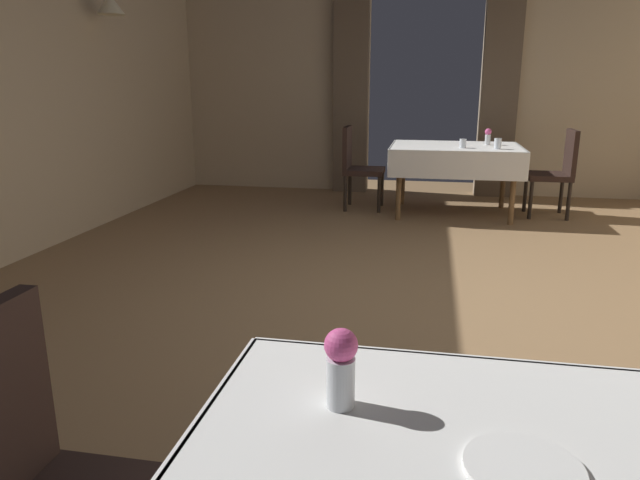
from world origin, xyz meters
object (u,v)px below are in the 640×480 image
at_px(dining_table_mid, 455,154).
at_px(flower_vase_mid, 488,136).
at_px(plate_near_c, 524,468).
at_px(glass_mid_c, 463,143).
at_px(chair_mid_left, 357,164).
at_px(chair_mid_right, 557,169).
at_px(flower_vase_near, 341,365).
at_px(glass_mid_b, 498,144).

height_order(dining_table_mid, flower_vase_mid, flower_vase_mid).
distance_m(dining_table_mid, plate_near_c, 5.53).
bearing_deg(plate_near_c, glass_mid_c, 88.53).
bearing_deg(glass_mid_c, chair_mid_left, 164.69).
bearing_deg(chair_mid_right, chair_mid_left, 179.81).
height_order(dining_table_mid, flower_vase_near, flower_vase_near).
bearing_deg(flower_vase_mid, glass_mid_b, -80.92).
bearing_deg(chair_mid_left, flower_vase_near, -83.17).
height_order(dining_table_mid, chair_mid_left, chair_mid_left).
height_order(chair_mid_right, flower_vase_mid, chair_mid_right).
bearing_deg(glass_mid_c, flower_vase_near, -95.36).
xyz_separation_m(plate_near_c, glass_mid_c, (0.14, 5.29, 0.04)).
distance_m(chair_mid_right, flower_vase_near, 5.66).
bearing_deg(dining_table_mid, chair_mid_left, 175.91).
xyz_separation_m(chair_mid_right, glass_mid_c, (-1.01, -0.30, 0.28)).
bearing_deg(flower_vase_near, glass_mid_c, 84.64).
distance_m(chair_mid_right, flower_vase_mid, 0.81).
height_order(chair_mid_left, glass_mid_c, chair_mid_left).
bearing_deg(chair_mid_right, flower_vase_mid, 175.28).
relative_size(chair_mid_right, glass_mid_c, 9.95).
distance_m(plate_near_c, glass_mid_b, 5.27).
xyz_separation_m(plate_near_c, glass_mid_b, (0.48, 5.25, 0.05)).
distance_m(flower_vase_mid, glass_mid_b, 0.41).
xyz_separation_m(dining_table_mid, flower_vase_mid, (0.34, 0.13, 0.19)).
distance_m(glass_mid_b, glass_mid_c, 0.35).
bearing_deg(chair_mid_left, glass_mid_c, -15.31).
relative_size(dining_table_mid, chair_mid_left, 1.48).
bearing_deg(flower_vase_mid, flower_vase_near, -97.86).
distance_m(chair_mid_right, plate_near_c, 5.72).
bearing_deg(glass_mid_b, chair_mid_left, 166.63).
relative_size(dining_table_mid, glass_mid_c, 14.75).
bearing_deg(glass_mid_b, chair_mid_right, 27.18).
bearing_deg(flower_vase_near, glass_mid_b, 80.82).
xyz_separation_m(dining_table_mid, glass_mid_c, (0.06, -0.23, 0.14)).
bearing_deg(glass_mid_b, flower_vase_near, -99.18).
xyz_separation_m(flower_vase_mid, glass_mid_c, (-0.28, -0.36, -0.05)).
distance_m(dining_table_mid, flower_vase_near, 5.40).
height_order(flower_vase_mid, glass_mid_b, flower_vase_mid).
bearing_deg(dining_table_mid, glass_mid_c, -75.28).
distance_m(chair_mid_left, flower_vase_mid, 1.45).
height_order(dining_table_mid, glass_mid_c, glass_mid_c).
distance_m(flower_vase_mid, glass_mid_c, 0.46).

